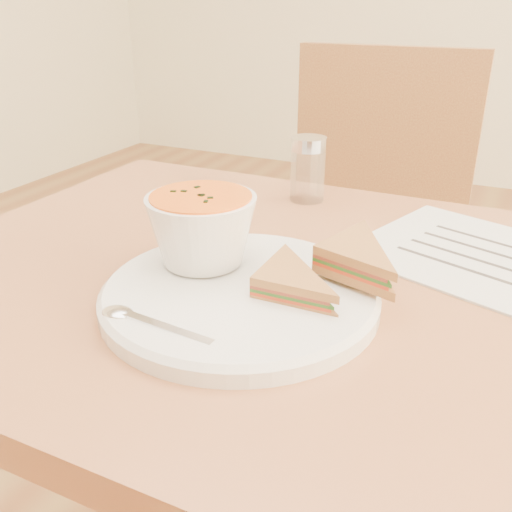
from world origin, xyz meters
The scene contains 9 objects.
dining_table centered at (0.00, 0.00, 0.38)m, with size 1.00×0.70×0.75m, color brown, non-canonical shape.
chair_far centered at (-0.10, 0.57, 0.48)m, with size 0.42×0.42×0.95m, color brown, non-canonical shape.
plate centered at (-0.05, -0.09, 0.76)m, with size 0.30×0.30×0.02m, color white, non-canonical shape.
soup_bowl centered at (-0.11, -0.06, 0.81)m, with size 0.12×0.12×0.09m, color white, non-canonical shape.
sandwich_half_a centered at (-0.03, -0.11, 0.78)m, with size 0.10×0.10×0.03m, color #BE8443, non-canonical shape.
sandwich_half_b centered at (0.02, -0.04, 0.79)m, with size 0.10×0.10×0.03m, color #BE8443, non-canonical shape.
spoon centered at (-0.08, -0.20, 0.77)m, with size 0.17×0.03×0.01m, color silver, non-canonical shape.
paper_menu centered at (0.20, 0.14, 0.75)m, with size 0.33×0.25×0.00m, color white, non-canonical shape.
condiment_shaker centered at (-0.10, 0.26, 0.80)m, with size 0.06×0.06×0.10m, color silver, non-canonical shape.
Camera 1 is at (0.20, -0.57, 1.06)m, focal length 40.00 mm.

